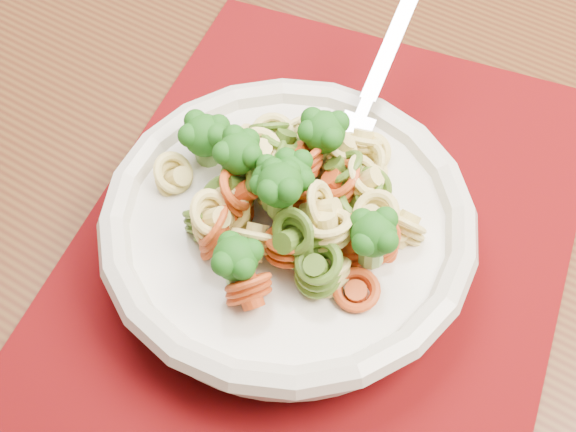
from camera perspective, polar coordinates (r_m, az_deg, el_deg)
dining_table at (r=0.64m, az=-1.79°, el=-3.33°), size 1.61×1.31×0.76m
placemat at (r=0.53m, az=2.53°, el=-1.79°), size 0.50×0.47×0.00m
pasta_bowl at (r=0.50m, az=-0.00°, el=-0.79°), size 0.23×0.23×0.04m
pasta_broccoli_heap at (r=0.48m, az=0.00°, el=0.41°), size 0.20×0.20×0.06m
fork at (r=0.53m, az=4.69°, el=5.91°), size 0.17×0.11×0.08m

